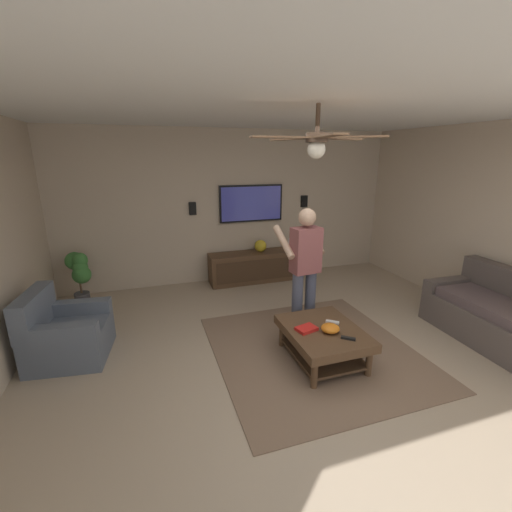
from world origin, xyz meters
TOP-DOWN VIEW (x-y plane):
  - ground_plane at (0.00, 0.00)m, footprint 7.65×7.65m
  - wall_back_tv at (3.24, 0.00)m, footprint 0.10×6.28m
  - ceiling_slab at (0.00, 0.00)m, footprint 6.58×6.28m
  - area_rug at (0.39, -0.23)m, footprint 2.44×2.30m
  - couch at (-0.24, -2.53)m, footprint 1.93×0.94m
  - armchair at (1.17, 2.53)m, footprint 0.90×0.91m
  - coffee_table at (0.19, -0.23)m, footprint 1.00×0.80m
  - media_console at (2.90, -0.32)m, footprint 0.45×1.70m
  - tv at (3.14, -0.32)m, footprint 0.05×1.19m
  - person_standing at (0.93, -0.33)m, footprint 0.58×0.58m
  - potted_plant_short at (2.73, 2.57)m, footprint 0.42×0.37m
  - bowl at (0.10, -0.26)m, footprint 0.20×0.20m
  - remote_white at (0.28, -0.40)m, footprint 0.13×0.15m
  - remote_black at (-0.10, -0.36)m, footprint 0.13×0.14m
  - book at (0.21, -0.03)m, footprint 0.21×0.25m
  - vase_round at (2.92, -0.43)m, footprint 0.22×0.22m
  - wall_speaker_left at (3.16, -1.40)m, footprint 0.06×0.12m
  - wall_speaker_right at (3.16, 0.74)m, footprint 0.06×0.12m
  - ceiling_fan at (0.01, 0.05)m, footprint 1.19×1.18m

SIDE VIEW (x-z plane):
  - ground_plane at x=0.00m, z-range 0.00..0.00m
  - area_rug at x=0.39m, z-range 0.00..0.01m
  - media_console at x=2.90m, z-range 0.00..0.55m
  - armchair at x=1.17m, z-range -0.13..0.69m
  - coffee_table at x=0.19m, z-range 0.10..0.50m
  - couch at x=-0.24m, z-range -0.12..0.75m
  - remote_white at x=0.28m, z-range 0.40..0.42m
  - remote_black at x=-0.10m, z-range 0.40..0.42m
  - book at x=0.21m, z-range 0.40..0.44m
  - bowl at x=0.10m, z-range 0.40..0.49m
  - potted_plant_short at x=2.73m, z-range 0.14..0.99m
  - vase_round at x=2.92m, z-range 0.55..0.77m
  - person_standing at x=0.93m, z-range 0.11..1.75m
  - wall_back_tv at x=3.24m, z-range 0.00..2.71m
  - wall_speaker_right at x=3.16m, z-range 1.26..1.48m
  - wall_speaker_left at x=3.16m, z-range 1.30..1.52m
  - tv at x=3.14m, z-range 1.08..1.75m
  - ceiling_fan at x=0.01m, z-range 2.15..2.61m
  - ceiling_slab at x=0.00m, z-range 2.71..2.81m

